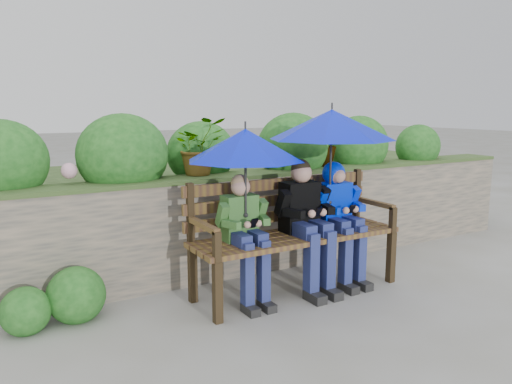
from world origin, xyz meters
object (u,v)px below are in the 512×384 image
boy_left (245,230)px  boy_middle (306,217)px  park_bench (292,226)px  boy_right (339,210)px  umbrella_right (332,125)px  umbrella_left (245,145)px

boy_left → boy_middle: bearing=-0.9°
park_bench → boy_right: boy_right is taller
park_bench → boy_left: boy_left is taller
park_bench → boy_right: (0.49, -0.08, 0.12)m
boy_left → umbrella_right: (0.93, 0.02, 0.88)m
boy_right → umbrella_right: 0.82m
boy_left → umbrella_left: umbrella_left is taller
boy_middle → umbrella_left: 0.93m
boy_right → umbrella_right: size_ratio=1.01×
park_bench → boy_middle: (0.09, -0.10, 0.10)m
boy_right → boy_middle: bearing=-177.5°
park_bench → boy_left: bearing=-170.6°
boy_middle → boy_right: 0.40m
boy_middle → umbrella_left: bearing=178.6°
boy_right → umbrella_right: (-0.11, 0.01, 0.82)m
umbrella_right → boy_left: bearing=-179.0°
park_bench → umbrella_right: umbrella_right is taller
boy_left → park_bench: bearing=9.4°
boy_left → boy_right: size_ratio=0.96×
park_bench → boy_middle: size_ratio=1.64×
boy_right → umbrella_right: umbrella_right is taller
boy_left → umbrella_right: size_ratio=0.96×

